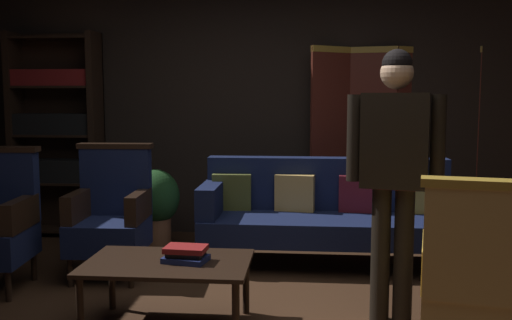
{
  "coord_description": "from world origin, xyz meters",
  "views": [
    {
      "loc": [
        0.37,
        -3.37,
        1.42
      ],
      "look_at": [
        0.0,
        0.8,
        0.95
      ],
      "focal_mm": 40.01,
      "sensor_mm": 36.0,
      "label": 1
    }
  ],
  "objects_px": {
    "armchair_gilt_accent": "(481,285)",
    "book_black_cloth": "(186,254)",
    "potted_plant": "(156,203)",
    "book_red_leather": "(186,249)",
    "velvet_couch": "(327,210)",
    "armchair_wing_right": "(111,214)",
    "coffee_table": "(168,268)",
    "standing_figure": "(394,161)",
    "folding_screen": "(393,140)",
    "bookshelf": "(57,133)",
    "book_navy_cloth": "(186,259)"
  },
  "relations": [
    {
      "from": "standing_figure",
      "to": "folding_screen",
      "type": "bearing_deg",
      "value": 81.9
    },
    {
      "from": "folding_screen",
      "to": "armchair_gilt_accent",
      "type": "xyz_separation_m",
      "value": [
        0.01,
        -2.93,
        -0.5
      ]
    },
    {
      "from": "armchair_wing_right",
      "to": "book_red_leather",
      "type": "height_order",
      "value": "armchair_wing_right"
    },
    {
      "from": "velvet_couch",
      "to": "armchair_wing_right",
      "type": "distance_m",
      "value": 1.79
    },
    {
      "from": "book_navy_cloth",
      "to": "velvet_couch",
      "type": "bearing_deg",
      "value": 59.03
    },
    {
      "from": "armchair_wing_right",
      "to": "book_red_leather",
      "type": "xyz_separation_m",
      "value": [
        0.81,
        -0.98,
        0.01
      ]
    },
    {
      "from": "book_red_leather",
      "to": "standing_figure",
      "type": "bearing_deg",
      "value": 9.67
    },
    {
      "from": "coffee_table",
      "to": "book_red_leather",
      "type": "xyz_separation_m",
      "value": [
        0.11,
        -0.0,
        0.13
      ]
    },
    {
      "from": "armchair_gilt_accent",
      "to": "armchair_wing_right",
      "type": "height_order",
      "value": "same"
    },
    {
      "from": "armchair_wing_right",
      "to": "book_navy_cloth",
      "type": "relative_size",
      "value": 4.08
    },
    {
      "from": "bookshelf",
      "to": "book_black_cloth",
      "type": "bearing_deg",
      "value": -51.27
    },
    {
      "from": "armchair_wing_right",
      "to": "standing_figure",
      "type": "relative_size",
      "value": 0.61
    },
    {
      "from": "armchair_gilt_accent",
      "to": "standing_figure",
      "type": "relative_size",
      "value": 0.61
    },
    {
      "from": "folding_screen",
      "to": "armchair_gilt_accent",
      "type": "distance_m",
      "value": 2.97
    },
    {
      "from": "velvet_couch",
      "to": "book_red_leather",
      "type": "height_order",
      "value": "velvet_couch"
    },
    {
      "from": "bookshelf",
      "to": "potted_plant",
      "type": "distance_m",
      "value": 1.35
    },
    {
      "from": "velvet_couch",
      "to": "potted_plant",
      "type": "distance_m",
      "value": 1.61
    },
    {
      "from": "velvet_couch",
      "to": "book_black_cloth",
      "type": "bearing_deg",
      "value": -120.97
    },
    {
      "from": "folding_screen",
      "to": "bookshelf",
      "type": "relative_size",
      "value": 0.93
    },
    {
      "from": "folding_screen",
      "to": "potted_plant",
      "type": "relative_size",
      "value": 2.56
    },
    {
      "from": "armchair_gilt_accent",
      "to": "standing_figure",
      "type": "bearing_deg",
      "value": 115.13
    },
    {
      "from": "bookshelf",
      "to": "book_navy_cloth",
      "type": "relative_size",
      "value": 8.03
    },
    {
      "from": "bookshelf",
      "to": "velvet_couch",
      "type": "bearing_deg",
      "value": -15.29
    },
    {
      "from": "velvet_couch",
      "to": "armchair_gilt_accent",
      "type": "bearing_deg",
      "value": -70.9
    },
    {
      "from": "folding_screen",
      "to": "bookshelf",
      "type": "height_order",
      "value": "bookshelf"
    },
    {
      "from": "standing_figure",
      "to": "armchair_gilt_accent",
      "type": "bearing_deg",
      "value": -64.87
    },
    {
      "from": "velvet_couch",
      "to": "armchair_gilt_accent",
      "type": "xyz_separation_m",
      "value": [
        0.69,
        -1.99,
        0.03
      ]
    },
    {
      "from": "potted_plant",
      "to": "book_red_leather",
      "type": "xyz_separation_m",
      "value": [
        0.68,
        -1.83,
        0.08
      ]
    },
    {
      "from": "coffee_table",
      "to": "armchair_wing_right",
      "type": "height_order",
      "value": "armchair_wing_right"
    },
    {
      "from": "armchair_wing_right",
      "to": "standing_figure",
      "type": "bearing_deg",
      "value": -20.32
    },
    {
      "from": "armchair_gilt_accent",
      "to": "armchair_wing_right",
      "type": "bearing_deg",
      "value": 148.51
    },
    {
      "from": "armchair_gilt_accent",
      "to": "book_black_cloth",
      "type": "height_order",
      "value": "armchair_gilt_accent"
    },
    {
      "from": "standing_figure",
      "to": "book_black_cloth",
      "type": "height_order",
      "value": "standing_figure"
    },
    {
      "from": "armchair_wing_right",
      "to": "coffee_table",
      "type": "bearing_deg",
      "value": -54.59
    },
    {
      "from": "armchair_wing_right",
      "to": "book_black_cloth",
      "type": "relative_size",
      "value": 4.78
    },
    {
      "from": "folding_screen",
      "to": "book_red_leather",
      "type": "bearing_deg",
      "value": -122.88
    },
    {
      "from": "bookshelf",
      "to": "book_navy_cloth",
      "type": "xyz_separation_m",
      "value": [
        1.8,
        -2.24,
        -0.61
      ]
    },
    {
      "from": "bookshelf",
      "to": "potted_plant",
      "type": "bearing_deg",
      "value": -20.15
    },
    {
      "from": "velvet_couch",
      "to": "coffee_table",
      "type": "distance_m",
      "value": 1.81
    },
    {
      "from": "armchair_gilt_accent",
      "to": "velvet_couch",
      "type": "bearing_deg",
      "value": 109.1
    },
    {
      "from": "bookshelf",
      "to": "book_red_leather",
      "type": "relative_size",
      "value": 8.31
    },
    {
      "from": "book_red_leather",
      "to": "armchair_gilt_accent",
      "type": "bearing_deg",
      "value": -17.08
    },
    {
      "from": "folding_screen",
      "to": "velvet_couch",
      "type": "height_order",
      "value": "folding_screen"
    },
    {
      "from": "standing_figure",
      "to": "book_navy_cloth",
      "type": "xyz_separation_m",
      "value": [
        -1.26,
        -0.22,
        -0.59
      ]
    },
    {
      "from": "armchair_gilt_accent",
      "to": "potted_plant",
      "type": "distance_m",
      "value": 3.25
    },
    {
      "from": "potted_plant",
      "to": "bookshelf",
      "type": "bearing_deg",
      "value": 159.85
    },
    {
      "from": "armchair_gilt_accent",
      "to": "armchair_wing_right",
      "type": "xyz_separation_m",
      "value": [
        -2.4,
        1.47,
        0.0
      ]
    },
    {
      "from": "armchair_gilt_accent",
      "to": "book_black_cloth",
      "type": "xyz_separation_m",
      "value": [
        -1.59,
        0.49,
        -0.02
      ]
    },
    {
      "from": "potted_plant",
      "to": "book_red_leather",
      "type": "height_order",
      "value": "potted_plant"
    },
    {
      "from": "bookshelf",
      "to": "book_red_leather",
      "type": "height_order",
      "value": "bookshelf"
    }
  ]
}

